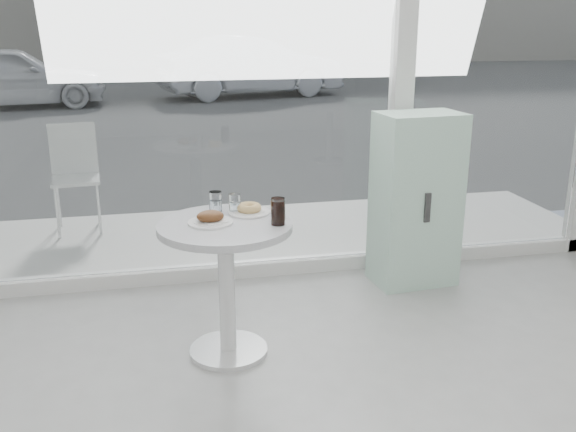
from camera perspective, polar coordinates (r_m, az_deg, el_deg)
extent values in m
cube|color=white|center=(4.75, -0.93, -4.50)|extent=(5.00, 0.12, 0.10)
cube|color=white|center=(4.68, 10.16, 13.20)|extent=(0.14, 0.14, 3.00)
cube|color=white|center=(4.35, -11.30, 11.52)|extent=(3.21, 0.02, 2.60)
cube|color=white|center=(5.03, 18.49, 11.72)|extent=(1.41, 0.02, 2.60)
cylinder|color=silver|center=(3.71, -5.30, -11.78)|extent=(0.44, 0.44, 0.03)
cylinder|color=silver|center=(3.55, -5.45, -6.77)|extent=(0.09, 0.09, 0.70)
cylinder|color=silver|center=(3.42, -5.63, -0.94)|extent=(0.72, 0.72, 0.04)
cube|color=beige|center=(5.50, -2.55, -1.70)|extent=(5.60, 1.60, 0.05)
cube|color=#3D3D3D|center=(17.44, -9.43, 11.13)|extent=(40.00, 24.00, 0.00)
cube|color=#A4D1B8|center=(4.52, 11.29, 1.42)|extent=(0.59, 0.42, 1.20)
cube|color=#333333|center=(4.35, 12.29, 0.73)|extent=(0.04, 0.02, 0.20)
cylinder|color=silver|center=(5.61, -19.82, 0.28)|extent=(0.02, 0.02, 0.44)
cylinder|color=silver|center=(5.60, -16.45, 0.58)|extent=(0.02, 0.02, 0.44)
cylinder|color=silver|center=(5.93, -19.72, 1.18)|extent=(0.02, 0.02, 0.44)
cylinder|color=silver|center=(5.92, -16.53, 1.46)|extent=(0.02, 0.02, 0.44)
cube|color=silver|center=(5.71, -18.34, 3.09)|extent=(0.42, 0.42, 0.03)
cube|color=silver|center=(5.84, -18.54, 5.74)|extent=(0.39, 0.05, 0.44)
imported|color=silver|center=(14.61, -23.47, 11.32)|extent=(3.91, 1.99, 1.28)
imported|color=#A4A6AC|center=(15.39, -3.36, 13.11)|extent=(4.41, 2.31, 1.38)
cylinder|color=white|center=(3.41, -6.91, -0.57)|extent=(0.24, 0.24, 0.01)
cube|color=white|center=(3.40, -6.56, -0.44)|extent=(0.14, 0.14, 0.00)
ellipsoid|color=#371B0F|center=(3.40, -6.93, -0.02)|extent=(0.14, 0.12, 0.06)
ellipsoid|color=#371B0F|center=(3.42, -6.37, 0.03)|extent=(0.07, 0.07, 0.04)
cylinder|color=white|center=(3.56, -3.47, 0.34)|extent=(0.23, 0.23, 0.01)
torus|color=tan|center=(3.56, -3.48, 0.74)|extent=(0.14, 0.14, 0.05)
cylinder|color=white|center=(3.60, -6.46, 1.28)|extent=(0.07, 0.07, 0.11)
cylinder|color=white|center=(3.61, -6.45, 0.92)|extent=(0.06, 0.06, 0.06)
cylinder|color=white|center=(3.57, -4.75, 1.13)|extent=(0.07, 0.07, 0.11)
cylinder|color=white|center=(3.57, -4.74, 0.78)|extent=(0.06, 0.06, 0.06)
cylinder|color=white|center=(3.35, -0.89, 0.41)|extent=(0.08, 0.08, 0.14)
cylinder|color=black|center=(3.35, -0.89, 0.31)|extent=(0.06, 0.06, 0.13)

